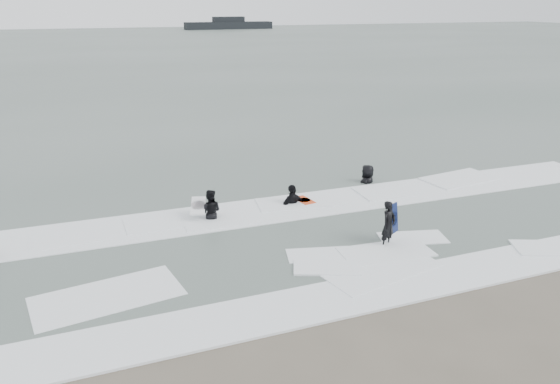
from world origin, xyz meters
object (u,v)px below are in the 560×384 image
object	(u,v)px
surfer_right_far	(367,183)
vessel_horizon	(229,25)
surfer_wading	(211,220)
surfer_right_near	(293,205)
surfer_centre	(387,246)

from	to	relation	value
surfer_right_far	vessel_horizon	xyz separation A→B (m)	(30.68, 134.05, 1.24)
surfer_wading	surfer_right_near	distance (m)	3.32
surfer_right_far	vessel_horizon	distance (m)	137.52
surfer_wading	surfer_right_far	distance (m)	7.51
surfer_wading	surfer_right_far	size ratio (longest dim) A/B	0.86
surfer_centre	surfer_right_near	bearing A→B (deg)	82.32
surfer_wading	surfer_right_near	bearing A→B (deg)	-151.74
surfer_right_far	surfer_right_near	bearing A→B (deg)	-31.95
surfer_centre	surfer_right_far	bearing A→B (deg)	41.08
surfer_wading	vessel_horizon	bearing A→B (deg)	-83.58
surfer_right_near	surfer_right_far	world-z (taller)	surfer_right_near
vessel_horizon	surfer_right_near	bearing A→B (deg)	-104.37
surfer_wading	vessel_horizon	world-z (taller)	vessel_horizon
surfer_centre	surfer_wading	size ratio (longest dim) A/B	0.92
surfer_wading	vessel_horizon	size ratio (longest dim) A/B	0.07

